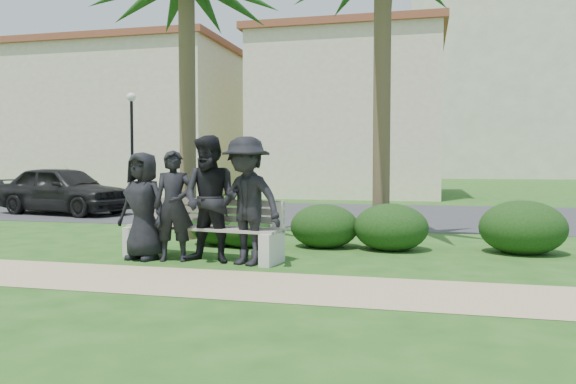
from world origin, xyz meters
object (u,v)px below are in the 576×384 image
at_px(man_a, 143,206).
at_px(man_c, 211,199).
at_px(street_lamp, 132,127).
at_px(park_bench, 203,233).
at_px(car_a, 63,190).
at_px(man_d, 246,201).
at_px(man_b, 174,206).

distance_m(man_a, man_c, 1.13).
distance_m(street_lamp, park_bench, 14.77).
height_order(street_lamp, car_a, street_lamp).
bearing_deg(man_a, man_d, 9.61).
height_order(park_bench, man_a, man_a).
bearing_deg(man_d, park_bench, 176.46).
relative_size(man_a, car_a, 0.40).
bearing_deg(man_a, park_bench, 29.65).
height_order(man_b, man_d, man_d).
distance_m(man_b, man_d, 1.18).
xyz_separation_m(man_c, car_a, (-7.14, 6.47, -0.25)).
relative_size(street_lamp, man_c, 2.24).
distance_m(man_d, car_a, 10.11).
xyz_separation_m(man_a, car_a, (-6.02, 6.47, -0.12)).
bearing_deg(man_c, car_a, 144.87).
height_order(street_lamp, man_d, street_lamp).
bearing_deg(man_d, man_b, -163.48).
bearing_deg(car_a, man_b, -123.88).
xyz_separation_m(street_lamp, man_b, (7.65, -12.45, -2.10)).
distance_m(street_lamp, car_a, 6.48).
distance_m(man_c, man_d, 0.58).
height_order(man_a, man_c, man_c).
relative_size(man_a, man_b, 0.98).
bearing_deg(man_c, man_b, -172.09).
distance_m(park_bench, man_a, 1.01).
relative_size(man_b, man_c, 0.88).
bearing_deg(man_c, man_d, 1.55).
bearing_deg(park_bench, street_lamp, 131.97).
bearing_deg(man_b, man_a, 164.21).
xyz_separation_m(man_d, car_a, (-7.72, 6.52, -0.23)).
height_order(street_lamp, park_bench, street_lamp).
bearing_deg(man_d, man_a, -163.07).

